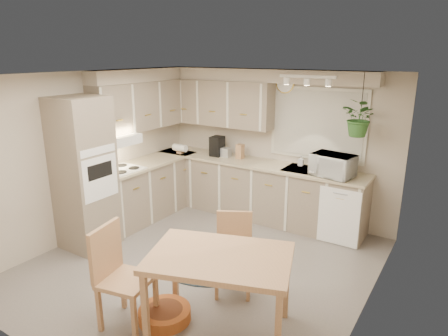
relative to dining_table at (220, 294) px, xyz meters
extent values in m
plane|color=slate|center=(-0.90, 0.94, -0.42)|extent=(4.20, 4.20, 0.00)
plane|color=white|center=(-0.90, 0.94, 1.98)|extent=(4.20, 4.20, 0.00)
cube|color=#BEB09D|center=(-0.90, 3.04, 0.78)|extent=(4.00, 0.04, 2.40)
cube|color=#BEB09D|center=(-0.90, -1.16, 0.78)|extent=(4.00, 0.04, 2.40)
cube|color=#BEB09D|center=(-2.90, 0.94, 0.78)|extent=(0.04, 4.20, 2.40)
cube|color=#BEB09D|center=(1.10, 0.94, 0.78)|extent=(0.04, 4.20, 2.40)
cube|color=gray|center=(-2.60, 1.82, 0.03)|extent=(0.60, 1.85, 0.90)
cube|color=gray|center=(-1.10, 2.74, 0.03)|extent=(3.60, 0.60, 0.90)
cube|color=#C3B58E|center=(-2.59, 1.82, 0.50)|extent=(0.64, 1.89, 0.04)
cube|color=#C3B58E|center=(-1.10, 2.73, 0.50)|extent=(3.64, 0.64, 0.04)
cube|color=gray|center=(-2.57, 0.57, 0.63)|extent=(0.65, 0.65, 2.10)
cube|color=white|center=(-2.25, 0.57, 0.63)|extent=(0.02, 0.56, 0.58)
cube|color=gray|center=(-2.72, 1.94, 1.41)|extent=(0.35, 2.00, 0.75)
cube|color=gray|center=(-1.90, 2.87, 1.41)|extent=(2.00, 0.35, 0.75)
cube|color=#BEB09D|center=(-2.75, 1.94, 1.88)|extent=(0.30, 2.00, 0.20)
cube|color=#BEB09D|center=(-1.10, 2.89, 1.88)|extent=(3.60, 0.30, 0.20)
cube|color=white|center=(-2.58, 1.24, 0.53)|extent=(0.52, 0.58, 0.02)
cube|color=white|center=(-2.60, 1.24, 0.98)|extent=(0.40, 0.60, 0.14)
cube|color=beige|center=(-0.20, 3.01, 1.18)|extent=(1.40, 0.02, 1.00)
cube|color=beige|center=(-0.20, 3.02, 1.18)|extent=(1.50, 0.02, 1.10)
cube|color=#AFB2B7|center=(-0.20, 2.74, 0.48)|extent=(0.70, 0.48, 0.10)
cube|color=white|center=(0.40, 2.43, 0.01)|extent=(0.58, 0.02, 0.83)
cube|color=white|center=(-0.20, 2.49, 1.91)|extent=(0.80, 0.04, 0.04)
cylinder|color=gold|center=(-0.75, 3.01, 1.76)|extent=(0.30, 0.03, 0.30)
cube|color=tan|center=(0.00, 0.00, 0.00)|extent=(1.53, 1.26, 0.83)
cube|color=tan|center=(-0.84, -0.39, 0.10)|extent=(0.57, 0.57, 1.04)
cube|color=tan|center=(-0.25, 0.66, 0.04)|extent=(0.58, 0.58, 0.91)
ellipsoid|color=black|center=(-0.87, 0.88, -0.41)|extent=(1.24, 0.99, 0.01)
cylinder|color=#AD4922|center=(-0.57, -0.16, -0.35)|extent=(0.63, 0.63, 0.12)
imported|color=white|center=(0.20, 2.64, 0.72)|extent=(0.62, 0.41, 0.39)
imported|color=white|center=(-0.37, 2.89, 0.56)|extent=(0.08, 0.17, 0.08)
imported|color=#2D5D25|center=(0.52, 2.64, 1.33)|extent=(0.63, 0.65, 0.40)
cube|color=black|center=(-1.84, 2.74, 0.69)|extent=(0.20, 0.24, 0.34)
cube|color=#AFB2B7|center=(-1.72, 2.76, 0.60)|extent=(0.26, 0.16, 0.15)
cube|color=tan|center=(-1.41, 2.79, 0.64)|extent=(0.12, 0.12, 0.24)
camera|label=1|loc=(1.82, -2.79, 2.23)|focal=32.00mm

